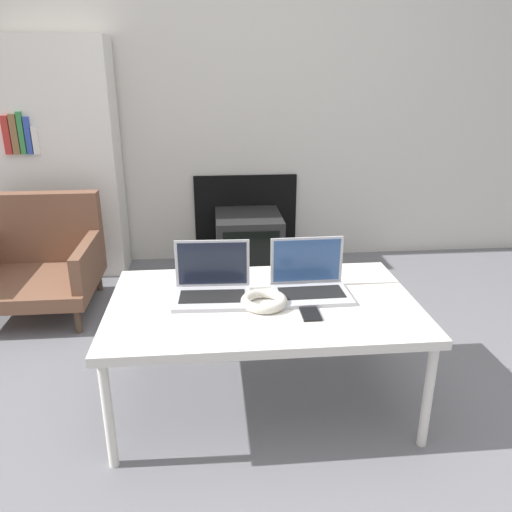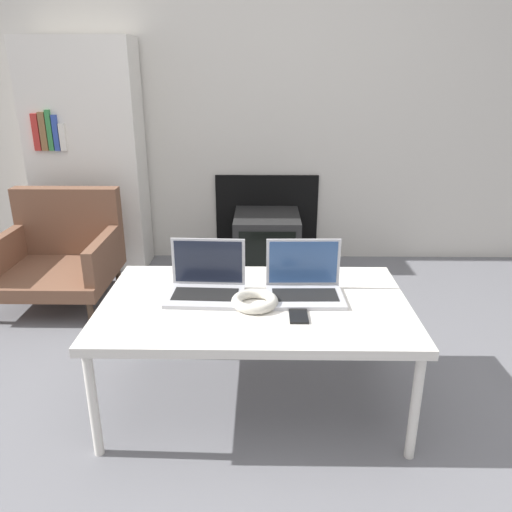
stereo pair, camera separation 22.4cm
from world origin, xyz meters
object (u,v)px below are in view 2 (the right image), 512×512
headphones (255,301)px  phone (298,316)px  laptop_right (304,284)px  laptop_left (206,283)px  tv (267,243)px  armchair (61,250)px

headphones → phone: 0.19m
phone → laptop_right: bearing=79.8°
laptop_left → phone: (0.36, -0.20, -0.04)m
tv → armchair: 1.35m
laptop_right → phone: bearing=-101.4°
armchair → tv: bearing=19.6°
laptop_left → armchair: 1.43m
headphones → armchair: (-1.21, 1.10, -0.19)m
laptop_left → headphones: bearing=-25.7°
laptop_right → tv: 1.48m
headphones → armchair: 1.64m
headphones → phone: headphones is taller
laptop_left → phone: bearing=-26.1°
phone → armchair: size_ratio=0.18×
laptop_left → headphones: laptop_left is taller
tv → armchair: bearing=-160.5°
laptop_right → laptop_left: bearing=178.8°
laptop_right → phone: (-0.04, -0.20, -0.04)m
phone → tv: size_ratio=0.24×
laptop_right → headphones: laptop_right is taller
headphones → armchair: armchair is taller
laptop_right → armchair: size_ratio=0.47×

